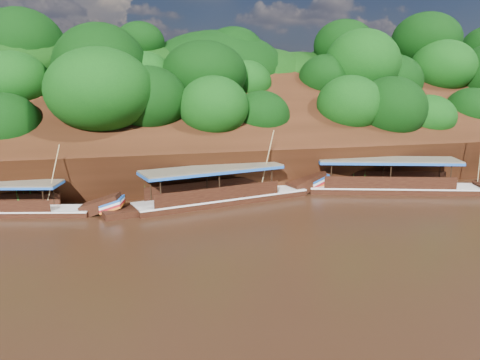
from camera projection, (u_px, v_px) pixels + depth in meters
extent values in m
plane|color=black|center=(254.00, 234.00, 28.06)|extent=(160.00, 160.00, 0.00)
cube|color=black|center=(205.00, 142.00, 42.45)|extent=(120.00, 16.12, 13.64)
cube|color=black|center=(189.00, 161.00, 52.64)|extent=(120.00, 24.00, 12.00)
ellipsoid|color=#0B430D|center=(138.00, 146.00, 40.01)|extent=(18.00, 8.00, 6.40)
ellipsoid|color=#0B430D|center=(191.00, 78.00, 47.86)|extent=(24.00, 11.00, 8.40)
ellipsoid|color=#0B430D|center=(442.00, 137.00, 47.02)|extent=(18.00, 8.00, 6.00)
ellipsoid|color=#0B430D|center=(477.00, 81.00, 55.45)|extent=(22.00, 10.00, 8.00)
cube|color=black|center=(397.00, 192.00, 38.41)|extent=(14.41, 6.62, 1.01)
cube|color=silver|center=(397.00, 186.00, 38.31)|extent=(14.43, 6.69, 0.11)
cube|color=brown|center=(388.00, 160.00, 37.88)|extent=(11.55, 6.05, 0.13)
cube|color=#1A50AB|center=(388.00, 161.00, 37.91)|extent=(11.55, 6.05, 0.20)
cube|color=black|center=(223.00, 203.00, 35.11)|extent=(13.63, 5.41, 1.01)
cube|color=silver|center=(223.00, 196.00, 35.01)|extent=(13.65, 5.48, 0.11)
cube|color=black|center=(306.00, 182.00, 38.38)|extent=(3.52, 2.51, 1.89)
cube|color=#1A50AB|center=(315.00, 177.00, 38.69)|extent=(2.04, 2.24, 0.69)
cube|color=#AB131B|center=(314.00, 182.00, 38.77)|extent=(2.04, 2.24, 0.69)
cube|color=brown|center=(213.00, 168.00, 34.16)|extent=(10.88, 5.11, 0.13)
cube|color=#1A50AB|center=(213.00, 170.00, 34.19)|extent=(10.88, 5.11, 0.20)
cylinder|color=tan|center=(267.00, 161.00, 35.43)|extent=(0.82, 1.03, 4.83)
cube|color=black|center=(4.00, 214.00, 32.03)|extent=(12.04, 4.75, 0.81)
cube|color=silver|center=(3.00, 209.00, 31.95)|extent=(12.05, 4.81, 0.09)
cube|color=black|center=(101.00, 205.00, 32.02)|extent=(3.07, 2.11, 1.60)
cube|color=#1A50AB|center=(112.00, 201.00, 31.97)|extent=(1.79, 1.85, 0.60)
cube|color=#AB131B|center=(112.00, 206.00, 32.04)|extent=(1.79, 1.85, 0.60)
cylinder|color=tan|center=(53.00, 177.00, 31.36)|extent=(1.23, 0.25, 4.35)
cone|color=#27741D|center=(28.00, 197.00, 33.30)|extent=(1.50, 1.50, 1.75)
cone|color=#27741D|center=(155.00, 192.00, 35.28)|extent=(1.50, 1.50, 1.42)
cone|color=#27741D|center=(233.00, 185.00, 37.41)|extent=(1.50, 1.50, 1.59)
cone|color=#27741D|center=(308.00, 177.00, 39.38)|extent=(1.50, 1.50, 2.05)
cone|color=#27741D|center=(358.00, 179.00, 39.45)|extent=(1.50, 1.50, 1.63)
cone|color=#27741D|center=(426.00, 173.00, 41.96)|extent=(1.50, 1.50, 1.68)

